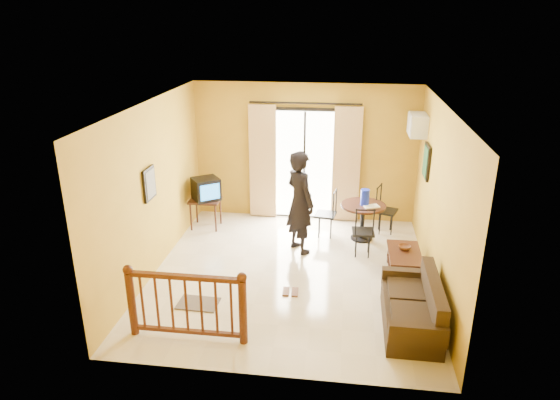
# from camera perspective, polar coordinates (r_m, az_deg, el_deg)

# --- Properties ---
(ground) EXTENTS (5.00, 5.00, 0.00)m
(ground) POSITION_cam_1_polar(r_m,az_deg,el_deg) (8.38, 1.18, -8.43)
(ground) COLOR beige
(ground) RESTS_ON ground
(room_shell) EXTENTS (5.00, 5.00, 5.00)m
(room_shell) POSITION_cam_1_polar(r_m,az_deg,el_deg) (7.69, 1.27, 2.72)
(room_shell) COLOR white
(room_shell) RESTS_ON ground
(balcony_door) EXTENTS (2.25, 0.14, 2.46)m
(balcony_door) POSITION_cam_1_polar(r_m,az_deg,el_deg) (10.16, 2.79, 4.15)
(balcony_door) COLOR black
(balcony_door) RESTS_ON ground
(tv_table) EXTENTS (0.60, 0.50, 0.60)m
(tv_table) POSITION_cam_1_polar(r_m,az_deg,el_deg) (10.02, -8.53, -0.31)
(tv_table) COLOR black
(tv_table) RESTS_ON ground
(television) EXTENTS (0.65, 0.64, 0.44)m
(television) POSITION_cam_1_polar(r_m,az_deg,el_deg) (9.91, -8.45, 1.27)
(television) COLOR black
(television) RESTS_ON tv_table
(picture_left) EXTENTS (0.05, 0.42, 0.52)m
(picture_left) POSITION_cam_1_polar(r_m,az_deg,el_deg) (8.10, -14.69, 1.81)
(picture_left) COLOR black
(picture_left) RESTS_ON room_shell
(dining_table) EXTENTS (0.84, 0.84, 0.70)m
(dining_table) POSITION_cam_1_polar(r_m,az_deg,el_deg) (9.50, 9.46, -1.35)
(dining_table) COLOR black
(dining_table) RESTS_ON ground
(water_jug) EXTENTS (0.16, 0.16, 0.30)m
(water_jug) POSITION_cam_1_polar(r_m,az_deg,el_deg) (9.38, 9.68, 0.31)
(water_jug) COLOR #162AD6
(water_jug) RESTS_ON dining_table
(serving_tray) EXTENTS (0.33, 0.27, 0.02)m
(serving_tray) POSITION_cam_1_polar(r_m,az_deg,el_deg) (9.36, 10.40, -0.72)
(serving_tray) COLOR white
(serving_tray) RESTS_ON dining_table
(dining_chairs) EXTENTS (1.65, 1.52, 0.95)m
(dining_chairs) POSITION_cam_1_polar(r_m,az_deg,el_deg) (9.63, 8.79, -4.59)
(dining_chairs) COLOR black
(dining_chairs) RESTS_ON ground
(air_conditioner) EXTENTS (0.31, 0.60, 0.40)m
(air_conditioner) POSITION_cam_1_polar(r_m,az_deg,el_deg) (9.51, 15.42, 8.28)
(air_conditioner) COLOR white
(air_conditioner) RESTS_ON room_shell
(botanical_print) EXTENTS (0.05, 0.50, 0.60)m
(botanical_print) POSITION_cam_1_polar(r_m,az_deg,el_deg) (9.02, 16.40, 4.24)
(botanical_print) COLOR black
(botanical_print) RESTS_ON room_shell
(coffee_table) EXTENTS (0.52, 0.94, 0.42)m
(coffee_table) POSITION_cam_1_polar(r_m,az_deg,el_deg) (8.46, 13.99, -6.65)
(coffee_table) COLOR black
(coffee_table) RESTS_ON ground
(bowl) EXTENTS (0.24, 0.24, 0.06)m
(bowl) POSITION_cam_1_polar(r_m,az_deg,el_deg) (8.49, 14.02, -5.28)
(bowl) COLOR brown
(bowl) RESTS_ON coffee_table
(sofa) EXTENTS (0.73, 1.55, 0.74)m
(sofa) POSITION_cam_1_polar(r_m,az_deg,el_deg) (7.19, 15.13, -12.03)
(sofa) COLOR black
(sofa) RESTS_ON ground
(standing_person) EXTENTS (0.78, 0.81, 1.87)m
(standing_person) POSITION_cam_1_polar(r_m,az_deg,el_deg) (8.80, 2.29, -0.23)
(standing_person) COLOR black
(standing_person) RESTS_ON ground
(stair_balustrade) EXTENTS (1.63, 0.13, 1.04)m
(stair_balustrade) POSITION_cam_1_polar(r_m,az_deg,el_deg) (6.71, -10.69, -11.29)
(stair_balustrade) COLOR #471E0F
(stair_balustrade) RESTS_ON ground
(doormat) EXTENTS (0.61, 0.42, 0.02)m
(doormat) POSITION_cam_1_polar(r_m,az_deg,el_deg) (7.68, -9.34, -11.58)
(doormat) COLOR #564C44
(doormat) RESTS_ON ground
(sandals) EXTENTS (0.25, 0.25, 0.03)m
(sandals) POSITION_cam_1_polar(r_m,az_deg,el_deg) (7.86, 1.20, -10.44)
(sandals) COLOR brown
(sandals) RESTS_ON ground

